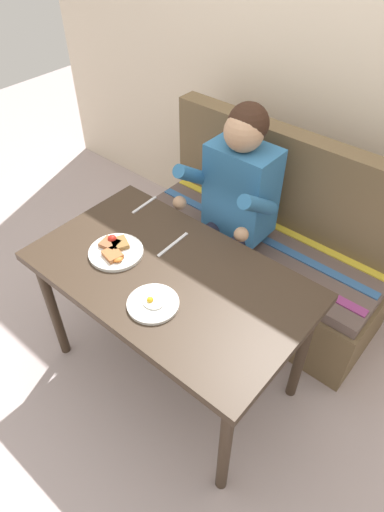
# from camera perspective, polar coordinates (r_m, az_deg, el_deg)

# --- Properties ---
(ground_plane) EXTENTS (8.00, 8.00, 0.00)m
(ground_plane) POSITION_cam_1_polar(r_m,az_deg,el_deg) (2.43, -2.37, -14.46)
(ground_plane) COLOR #B5A3A2
(back_wall) EXTENTS (4.40, 0.10, 2.60)m
(back_wall) POSITION_cam_1_polar(r_m,az_deg,el_deg) (2.50, 18.49, 23.71)
(back_wall) COLOR beige
(back_wall) RESTS_ON ground
(table) EXTENTS (1.20, 0.70, 0.73)m
(table) POSITION_cam_1_polar(r_m,az_deg,el_deg) (1.91, -2.92, -3.92)
(table) COLOR #382A1D
(table) RESTS_ON ground
(couch) EXTENTS (1.44, 0.56, 1.00)m
(couch) POSITION_cam_1_polar(r_m,az_deg,el_deg) (2.58, 8.88, 0.72)
(couch) COLOR brown
(couch) RESTS_ON ground
(person) EXTENTS (0.45, 0.61, 1.21)m
(person) POSITION_cam_1_polar(r_m,az_deg,el_deg) (2.25, 5.28, 7.39)
(person) COLOR teal
(person) RESTS_ON ground
(plate_breakfast) EXTENTS (0.24, 0.24, 0.05)m
(plate_breakfast) POSITION_cam_1_polar(r_m,az_deg,el_deg) (1.96, -9.86, 0.70)
(plate_breakfast) COLOR white
(plate_breakfast) RESTS_ON table
(plate_eggs) EXTENTS (0.20, 0.20, 0.04)m
(plate_eggs) POSITION_cam_1_polar(r_m,az_deg,el_deg) (1.73, -5.06, -6.11)
(plate_eggs) COLOR white
(plate_eggs) RESTS_ON table
(fork) EXTENTS (0.02, 0.17, 0.00)m
(fork) POSITION_cam_1_polar(r_m,az_deg,el_deg) (2.22, -6.16, 6.59)
(fork) COLOR silver
(fork) RESTS_ON table
(knife) EXTENTS (0.02, 0.20, 0.00)m
(knife) POSITION_cam_1_polar(r_m,az_deg,el_deg) (1.98, -2.48, 1.51)
(knife) COLOR silver
(knife) RESTS_ON table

